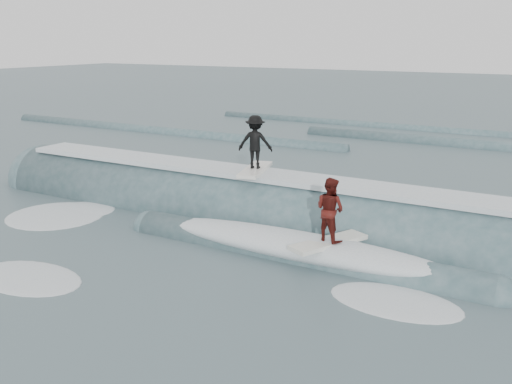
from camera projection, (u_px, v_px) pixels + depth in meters
The scene contains 6 objects.
ground at pixel (212, 256), 13.76m from camera, with size 160.00×160.00×0.00m, color #3F585C.
breaking_wave at pixel (275, 223), 16.16m from camera, with size 21.42×4.11×2.66m.
surfer_black at pixel (255, 145), 16.13m from camera, with size 1.11×2.07×1.61m.
surfer_red at pixel (330, 214), 13.01m from camera, with size 1.36×2.04×1.59m.
whitewater at pixel (182, 249), 14.22m from camera, with size 15.18×6.49×0.10m.
far_swells at pixel (361, 139), 29.75m from camera, with size 40.32×8.65×0.80m.
Camera 1 is at (7.25, -10.69, 5.10)m, focal length 40.00 mm.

